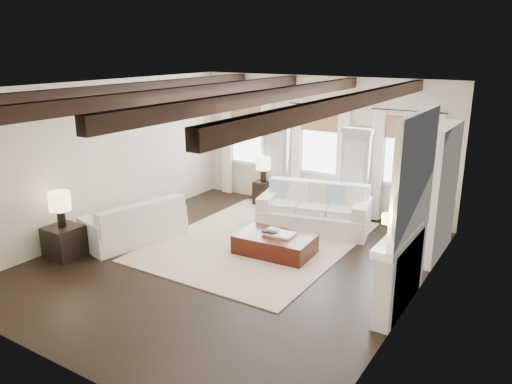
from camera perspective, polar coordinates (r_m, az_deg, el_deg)
The scene contains 15 objects.
ground at distance 9.41m, azimuth -2.75°, elevation -7.90°, with size 7.50×7.50×0.00m, color black.
room_shell at distance 9.17m, azimuth 4.15°, elevation 3.89°, with size 6.54×7.54×3.22m.
area_rug at distance 10.30m, azimuth 0.28°, elevation -5.60°, with size 3.56×4.61×0.02m, color beige.
sofa_back at distance 10.93m, azimuth 6.72°, elevation -2.20°, with size 2.50×1.54×1.00m.
sofa_left at distance 10.47m, azimuth -13.55°, elevation -3.66°, with size 1.38×2.19×0.87m.
ottoman at distance 9.66m, azimuth 2.18°, elevation -6.00°, with size 1.45×0.91×0.38m, color black.
tray at distance 9.58m, azimuth 2.87°, elevation -4.83°, with size 0.50×0.38×0.04m, color white.
book_lower at distance 9.61m, azimuth 1.59°, elevation -4.50°, with size 0.26×0.20×0.04m, color #262628.
book_upper at distance 9.61m, azimuth 2.02°, elevation -4.29°, with size 0.22×0.17×0.03m, color beige.
side_table_front at distance 10.15m, azimuth -21.07°, elevation -5.32°, with size 0.61×0.61×0.61m, color black.
lamp_front at distance 9.91m, azimuth -21.52°, elevation -1.19°, with size 0.40×0.40×0.68m.
side_table_back at distance 12.56m, azimuth 0.83°, elevation -0.09°, with size 0.40×0.40×0.61m, color black.
lamp_back at distance 12.37m, azimuth 0.84°, elevation 3.15°, with size 0.36×0.36×0.63m.
candlestick_near at distance 7.83m, azimuth 13.79°, elevation -10.98°, with size 0.16×0.16×0.80m.
candlestick_far at distance 8.22m, azimuth 14.78°, elevation -9.87°, with size 0.15×0.15×0.74m.
Camera 1 is at (4.93, -7.01, 3.87)m, focal length 35.00 mm.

